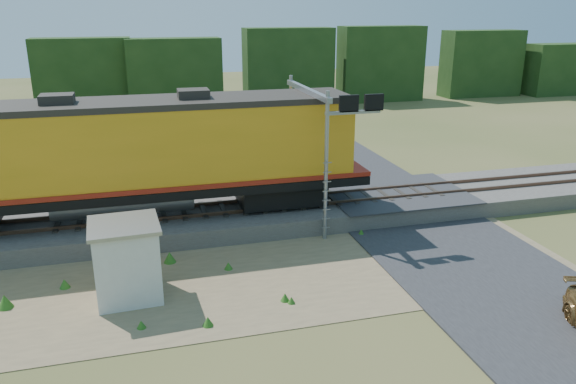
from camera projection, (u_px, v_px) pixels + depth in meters
name	position (u px, v px, depth m)	size (l,w,h in m)	color
ground	(295.00, 277.00, 21.28)	(140.00, 140.00, 0.00)	#475123
ballast	(261.00, 214.00, 26.65)	(70.00, 5.00, 0.80)	slate
rails	(261.00, 204.00, 26.50)	(70.00, 1.54, 0.16)	brown
dirt_shoulder	(241.00, 277.00, 21.24)	(26.00, 8.00, 0.03)	#8C7754
road	(450.00, 247.00, 23.68)	(7.00, 66.00, 0.86)	#38383A
tree_line_north	(189.00, 78.00, 55.12)	(130.00, 3.00, 6.50)	#1B3613
weed_clumps	(203.00, 287.00, 20.50)	(15.00, 6.20, 0.56)	#2F661D
locomotive	(111.00, 154.00, 23.97)	(21.99, 3.35, 5.67)	black
shed	(127.00, 260.00, 19.42)	(2.47, 2.47, 2.78)	silver
signal_gantry	(318.00, 119.00, 25.28)	(2.58, 6.20, 6.51)	gray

